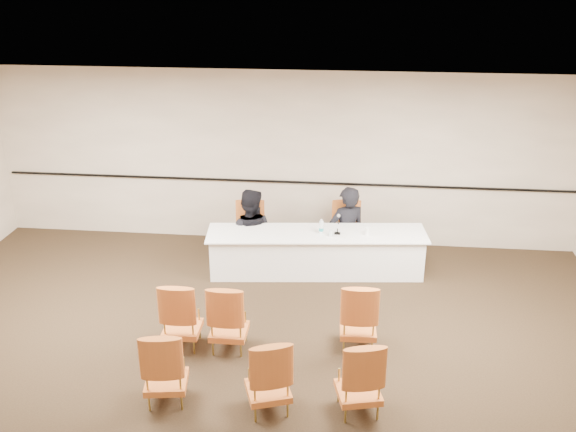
{
  "coord_description": "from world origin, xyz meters",
  "views": [
    {
      "loc": [
        1.18,
        -6.4,
        4.73
      ],
      "look_at": [
        0.23,
        2.6,
        1.02
      ],
      "focal_mm": 40.0,
      "sensor_mm": 36.0,
      "label": 1
    }
  ],
  "objects_px": {
    "aud_chair_back_mid": "(268,374)",
    "aud_chair_back_right": "(359,375)",
    "panelist_second_chair": "(250,232)",
    "aud_chair_front_mid": "(229,316)",
    "coffee_cup": "(367,232)",
    "aud_chair_back_left": "(165,365)",
    "aud_chair_front_left": "(182,314)",
    "aud_chair_front_right": "(359,314)",
    "panelist_main": "(347,237)",
    "water_bottle": "(321,226)",
    "drinking_glass": "(331,233)",
    "panelist_second": "(250,237)",
    "panel_table": "(316,253)",
    "panelist_main_chair": "(347,232)",
    "microphone": "(338,226)"
  },
  "relations": [
    {
      "from": "panelist_main_chair",
      "to": "coffee_cup",
      "type": "relative_size",
      "value": 7.56
    },
    {
      "from": "aud_chair_back_mid",
      "to": "aud_chair_back_right",
      "type": "bearing_deg",
      "value": -14.6
    },
    {
      "from": "panel_table",
      "to": "aud_chair_front_mid",
      "type": "relative_size",
      "value": 3.61
    },
    {
      "from": "aud_chair_back_left",
      "to": "panelist_second",
      "type": "bearing_deg",
      "value": 76.2
    },
    {
      "from": "aud_chair_back_left",
      "to": "coffee_cup",
      "type": "bearing_deg",
      "value": 47.4
    },
    {
      "from": "aud_chair_front_left",
      "to": "aud_chair_front_mid",
      "type": "bearing_deg",
      "value": -1.09
    },
    {
      "from": "panel_table",
      "to": "drinking_glass",
      "type": "distance_m",
      "value": 0.47
    },
    {
      "from": "aud_chair_back_mid",
      "to": "aud_chair_back_right",
      "type": "xyz_separation_m",
      "value": [
        0.99,
        0.08,
        0.0
      ]
    },
    {
      "from": "panelist_main",
      "to": "aud_chair_back_left",
      "type": "bearing_deg",
      "value": 38.67
    },
    {
      "from": "panelist_second_chair",
      "to": "aud_chair_back_left",
      "type": "xyz_separation_m",
      "value": [
        -0.35,
        -3.77,
        0.0
      ]
    },
    {
      "from": "aud_chair_front_mid",
      "to": "aud_chair_back_right",
      "type": "distance_m",
      "value": 1.96
    },
    {
      "from": "water_bottle",
      "to": "aud_chair_back_mid",
      "type": "xyz_separation_m",
      "value": [
        -0.39,
        -3.39,
        -0.33
      ]
    },
    {
      "from": "drinking_glass",
      "to": "aud_chair_back_right",
      "type": "xyz_separation_m",
      "value": [
        0.45,
        -3.21,
        -0.26
      ]
    },
    {
      "from": "panelist_main",
      "to": "water_bottle",
      "type": "height_order",
      "value": "panelist_main"
    },
    {
      "from": "panelist_second",
      "to": "aud_chair_front_right",
      "type": "relative_size",
      "value": 1.77
    },
    {
      "from": "panelist_main_chair",
      "to": "water_bottle",
      "type": "relative_size",
      "value": 4.02
    },
    {
      "from": "aud_chair_front_left",
      "to": "panelist_second",
      "type": "bearing_deg",
      "value": 79.0
    },
    {
      "from": "aud_chair_front_mid",
      "to": "aud_chair_back_mid",
      "type": "bearing_deg",
      "value": -60.15
    },
    {
      "from": "aud_chair_front_right",
      "to": "aud_chair_back_right",
      "type": "relative_size",
      "value": 1.0
    },
    {
      "from": "panelist_second_chair",
      "to": "coffee_cup",
      "type": "height_order",
      "value": "panelist_second_chair"
    },
    {
      "from": "aud_chair_front_right",
      "to": "aud_chair_back_left",
      "type": "height_order",
      "value": "same"
    },
    {
      "from": "panelist_main",
      "to": "water_bottle",
      "type": "relative_size",
      "value": 7.44
    },
    {
      "from": "drinking_glass",
      "to": "aud_chair_front_right",
      "type": "distance_m",
      "value": 2.0
    },
    {
      "from": "coffee_cup",
      "to": "aud_chair_back_left",
      "type": "height_order",
      "value": "aud_chair_back_left"
    },
    {
      "from": "panelist_main",
      "to": "panelist_second",
      "type": "bearing_deg",
      "value": -19.22
    },
    {
      "from": "panelist_second_chair",
      "to": "aud_chair_back_right",
      "type": "xyz_separation_m",
      "value": [
        1.81,
        -3.73,
        0.0
      ]
    },
    {
      "from": "aud_chair_back_right",
      "to": "panel_table",
      "type": "bearing_deg",
      "value": 87.69
    },
    {
      "from": "panel_table",
      "to": "aud_chair_back_right",
      "type": "bearing_deg",
      "value": -84.34
    },
    {
      "from": "panelist_main_chair",
      "to": "drinking_glass",
      "type": "bearing_deg",
      "value": -115.2
    },
    {
      "from": "water_bottle",
      "to": "aud_chair_front_mid",
      "type": "distance_m",
      "value": 2.5
    },
    {
      "from": "coffee_cup",
      "to": "aud_chair_front_left",
      "type": "xyz_separation_m",
      "value": [
        -2.37,
        -2.25,
        -0.27
      ]
    },
    {
      "from": "panelist_second_chair",
      "to": "aud_chair_back_left",
      "type": "height_order",
      "value": "same"
    },
    {
      "from": "panelist_second",
      "to": "water_bottle",
      "type": "distance_m",
      "value": 1.35
    },
    {
      "from": "microphone",
      "to": "aud_chair_front_left",
      "type": "bearing_deg",
      "value": -126.62
    },
    {
      "from": "panelist_main_chair",
      "to": "panelist_second_chair",
      "type": "height_order",
      "value": "same"
    },
    {
      "from": "panelist_main",
      "to": "panelist_second",
      "type": "height_order",
      "value": "panelist_main"
    },
    {
      "from": "panelist_main_chair",
      "to": "aud_chair_front_mid",
      "type": "height_order",
      "value": "same"
    },
    {
      "from": "panelist_main",
      "to": "aud_chair_back_mid",
      "type": "distance_m",
      "value": 4.05
    },
    {
      "from": "panelist_second",
      "to": "water_bottle",
      "type": "height_order",
      "value": "panelist_second"
    },
    {
      "from": "panelist_main_chair",
      "to": "coffee_cup",
      "type": "xyz_separation_m",
      "value": [
        0.32,
        -0.59,
        0.27
      ]
    },
    {
      "from": "drinking_glass",
      "to": "aud_chair_back_mid",
      "type": "bearing_deg",
      "value": -99.33
    },
    {
      "from": "panelist_main",
      "to": "aud_chair_back_mid",
      "type": "relative_size",
      "value": 1.85
    },
    {
      "from": "drinking_glass",
      "to": "aud_chair_back_left",
      "type": "bearing_deg",
      "value": -117.64
    },
    {
      "from": "panelist_second_chair",
      "to": "aud_chair_front_mid",
      "type": "height_order",
      "value": "same"
    },
    {
      "from": "aud_chair_front_mid",
      "to": "panelist_second",
      "type": "bearing_deg",
      "value": 93.35
    },
    {
      "from": "panelist_second_chair",
      "to": "aud_chair_front_mid",
      "type": "xyz_separation_m",
      "value": [
        0.16,
        -2.67,
        0.0
      ]
    },
    {
      "from": "aud_chair_front_right",
      "to": "aud_chair_back_mid",
      "type": "height_order",
      "value": "same"
    },
    {
      "from": "aud_chair_front_left",
      "to": "aud_chair_front_right",
      "type": "bearing_deg",
      "value": 4.05
    },
    {
      "from": "drinking_glass",
      "to": "microphone",
      "type": "bearing_deg",
      "value": 44.43
    },
    {
      "from": "panelist_second_chair",
      "to": "aud_chair_back_mid",
      "type": "relative_size",
      "value": 1.0
    }
  ]
}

